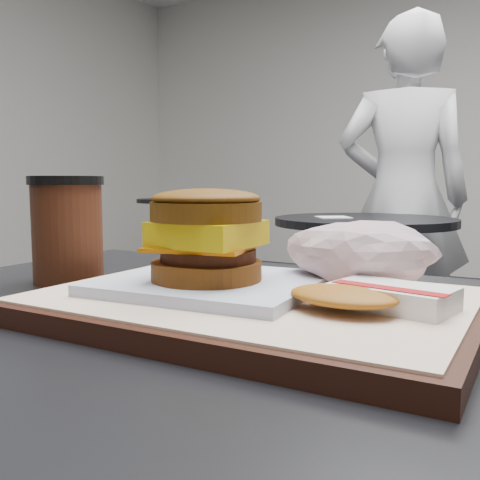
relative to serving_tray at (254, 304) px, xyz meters
name	(u,v)px	position (x,y,z in m)	size (l,w,h in m)	color
serving_tray	(254,304)	(0.00, 0.00, 0.00)	(0.38, 0.28, 0.02)	black
breakfast_sandwich	(208,247)	(-0.04, -0.01, 0.05)	(0.20, 0.18, 0.09)	white
hash_brown	(370,296)	(0.11, -0.01, 0.02)	(0.13, 0.10, 0.02)	white
crumpled_wrapper	(360,253)	(0.07, 0.08, 0.04)	(0.14, 0.11, 0.06)	silver
coffee_cup	(67,229)	(-0.26, 0.03, 0.05)	(0.09, 0.09, 0.13)	#431D10
neighbor_table	(363,268)	(-0.39, 1.64, -0.23)	(0.70, 0.70, 0.75)	black
napkin	(333,217)	(-0.49, 1.57, -0.03)	(0.12, 0.12, 0.00)	white
patron	(403,198)	(-0.35, 2.10, 0.03)	(0.59, 0.39, 1.63)	silver
bg_table_mid	(177,221)	(-2.44, 3.19, -0.22)	(0.66, 0.66, 0.75)	black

